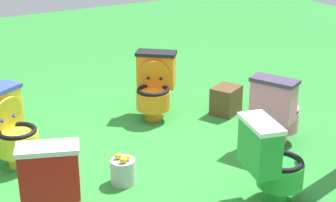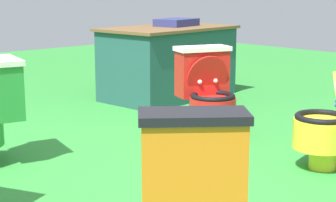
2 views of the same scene
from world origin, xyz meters
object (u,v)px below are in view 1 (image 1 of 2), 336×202
at_px(toilet_orange, 155,85).
at_px(lemon_bucket, 123,171).
at_px(toilet_red, 52,183).
at_px(toilet_pink, 277,110).
at_px(toilet_yellow, 9,127).
at_px(small_crate, 226,100).
at_px(toilet_green, 271,161).

relative_size(toilet_orange, lemon_bucket, 2.63).
relative_size(toilet_red, lemon_bucket, 2.63).
xyz_separation_m(toilet_red, toilet_pink, (-2.34, -0.25, -0.00)).
height_order(toilet_red, lemon_bucket, toilet_red).
distance_m(toilet_yellow, small_crate, 2.42).
bearing_deg(toilet_green, toilet_orange, -167.68).
relative_size(toilet_pink, toilet_yellow, 1.00).
xyz_separation_m(toilet_yellow, lemon_bucket, (-0.73, 0.82, -0.26)).
relative_size(toilet_green, toilet_red, 1.00).
height_order(toilet_yellow, toilet_orange, same).
xyz_separation_m(toilet_green, lemon_bucket, (0.89, -0.86, -0.26)).
height_order(toilet_green, lemon_bucket, toilet_green).
relative_size(toilet_red, toilet_pink, 1.00).
relative_size(toilet_red, small_crate, 2.30).
bearing_deg(toilet_red, toilet_yellow, 111.10).
height_order(toilet_green, toilet_red, same).
bearing_deg(toilet_orange, toilet_green, 128.17).
bearing_deg(toilet_red, lemon_bucket, 44.99).
bearing_deg(small_crate, toilet_green, 65.03).
bearing_deg(lemon_bucket, toilet_pink, 177.25).
height_order(toilet_orange, small_crate, toilet_orange).
xyz_separation_m(toilet_orange, small_crate, (-0.75, 0.31, -0.22)).
height_order(toilet_yellow, lemon_bucket, toilet_yellow).
relative_size(toilet_pink, small_crate, 2.30).
bearing_deg(toilet_green, small_crate, 168.45).
distance_m(small_crate, lemon_bucket, 1.87).
bearing_deg(small_crate, toilet_orange, -22.48).
bearing_deg(toilet_green, toilet_yellow, -122.50).
bearing_deg(toilet_orange, toilet_yellow, 49.91).
height_order(toilet_green, toilet_yellow, same).
relative_size(toilet_yellow, small_crate, 2.30).
bearing_deg(lemon_bucket, toilet_yellow, -48.22).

